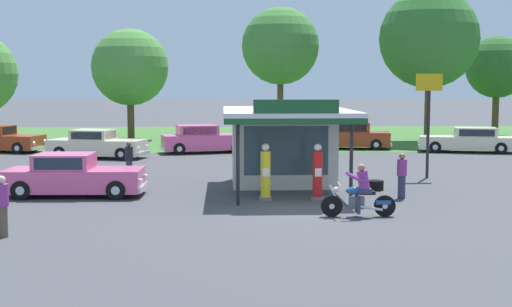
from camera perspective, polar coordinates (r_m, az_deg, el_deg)
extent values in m
plane|color=#424247|center=(22.04, 3.67, -4.63)|extent=(300.00, 300.00, 0.00)
cube|color=#3D6B2D|center=(51.75, 0.00, 1.37)|extent=(120.00, 24.00, 0.01)
cube|color=beige|center=(27.51, 2.16, 0.43)|extent=(3.89, 3.16, 2.84)
cube|color=#384C56|center=(25.95, 2.45, 0.24)|extent=(3.11, 0.05, 1.81)
cube|color=silver|center=(25.79, 2.48, 3.41)|extent=(4.59, 6.92, 0.16)
cube|color=#195128|center=(25.80, 2.48, 3.01)|extent=(4.59, 6.92, 0.18)
cube|color=#195128|center=(22.37, 3.27, 3.82)|extent=(2.72, 0.08, 0.44)
cylinder|color=black|center=(23.13, 7.71, -0.63)|extent=(0.12, 0.12, 2.84)
cylinder|color=black|center=(22.75, -1.48, -0.68)|extent=(0.12, 0.12, 2.84)
cube|color=slate|center=(23.99, 0.78, -3.65)|extent=(0.44, 0.44, 0.10)
cylinder|color=yellow|center=(23.86, 0.78, -1.68)|extent=(0.34, 0.34, 1.56)
cube|color=white|center=(23.68, 0.81, -1.55)|extent=(0.22, 0.02, 0.28)
sphere|color=white|center=(23.76, 0.78, 0.52)|extent=(0.26, 0.26, 0.26)
cube|color=slate|center=(24.16, 4.99, -3.60)|extent=(0.44, 0.44, 0.10)
cylinder|color=red|center=(24.04, 5.00, -1.67)|extent=(0.34, 0.34, 1.55)
cube|color=white|center=(23.85, 5.06, -1.54)|extent=(0.22, 0.02, 0.28)
sphere|color=white|center=(23.94, 5.02, 0.50)|extent=(0.26, 0.26, 0.26)
cylinder|color=black|center=(21.07, 6.13, -4.25)|extent=(0.64, 0.12, 0.64)
cylinder|color=silver|center=(21.07, 6.13, -4.25)|extent=(0.16, 0.13, 0.16)
cylinder|color=black|center=(21.32, 10.37, -4.19)|extent=(0.64, 0.12, 0.64)
cylinder|color=silver|center=(21.32, 10.37, -4.19)|extent=(0.16, 0.13, 0.16)
ellipsoid|color=#1E4C8C|center=(21.09, 8.01, -3.00)|extent=(0.57, 0.26, 0.24)
cube|color=#59595E|center=(21.16, 8.13, -3.96)|extent=(0.45, 0.25, 0.36)
cube|color=black|center=(21.16, 8.95, -3.15)|extent=(0.49, 0.28, 0.10)
cylinder|color=silver|center=(21.04, 6.41, -3.50)|extent=(0.37, 0.08, 0.71)
cylinder|color=silver|center=(20.99, 6.75, -2.47)|extent=(0.06, 0.70, 0.04)
sphere|color=silver|center=(21.01, 6.47, -2.90)|extent=(0.16, 0.16, 0.16)
cube|color=#1E4C8C|center=(21.29, 10.24, -3.88)|extent=(0.45, 0.19, 0.12)
cylinder|color=silver|center=(21.11, 9.26, -4.38)|extent=(0.71, 0.10, 0.18)
cube|color=#2D3351|center=(21.14, 8.76, -2.99)|extent=(0.41, 0.35, 0.14)
cylinder|color=#2D3351|center=(21.01, 8.28, -4.14)|extent=(0.13, 0.24, 0.56)
cylinder|color=#2D3351|center=(21.32, 8.14, -3.99)|extent=(0.13, 0.24, 0.56)
cylinder|color=#8C338C|center=(21.08, 8.67, -2.15)|extent=(0.42, 0.33, 0.60)
sphere|color=#9E704C|center=(21.03, 8.52, -1.14)|extent=(0.22, 0.22, 0.22)
cylinder|color=#8C338C|center=(20.84, 8.11, -2.00)|extent=(0.54, 0.11, 0.31)
cylinder|color=#8C338C|center=(21.23, 7.94, -1.86)|extent=(0.54, 0.11, 0.31)
cube|color=#E55993|center=(25.56, -14.47, -2.07)|extent=(4.79, 2.02, 0.78)
cube|color=#E55993|center=(25.56, -15.24, -0.61)|extent=(2.00, 1.70, 0.53)
cube|color=#283847|center=(25.34, -13.16, -0.61)|extent=(0.09, 1.45, 0.43)
cube|color=#283847|center=(26.33, -14.80, -0.42)|extent=(1.65, 0.09, 0.41)
cube|color=#283847|center=(24.79, -15.70, -0.81)|extent=(1.65, 0.09, 0.41)
cube|color=silver|center=(25.13, -9.13, -2.71)|extent=(0.18, 1.77, 0.18)
cube|color=silver|center=(26.27, -19.54, -2.61)|extent=(0.18, 1.77, 0.18)
sphere|color=white|center=(25.67, -8.93, -1.84)|extent=(0.18, 0.18, 0.18)
sphere|color=white|center=(24.51, -9.32, -2.20)|extent=(0.18, 0.18, 0.18)
cylinder|color=black|center=(26.10, -10.57, -2.36)|extent=(0.67, 0.22, 0.66)
cylinder|color=silver|center=(26.10, -10.57, -2.36)|extent=(0.30, 0.23, 0.30)
cylinder|color=black|center=(24.41, -11.26, -2.93)|extent=(0.67, 0.22, 0.66)
cylinder|color=silver|center=(24.41, -11.26, -2.93)|extent=(0.30, 0.23, 0.30)
cylinder|color=black|center=(26.84, -17.35, -2.30)|extent=(0.67, 0.22, 0.66)
cylinder|color=silver|center=(26.84, -17.35, -2.30)|extent=(0.30, 0.23, 0.30)
cylinder|color=black|center=(25.20, -18.48, -2.85)|extent=(0.67, 0.22, 0.66)
cylinder|color=silver|center=(25.20, -18.48, -2.85)|extent=(0.30, 0.23, 0.30)
cube|color=#993819|center=(42.74, 7.23, 1.19)|extent=(5.45, 2.51, 0.84)
cube|color=#993819|center=(42.69, 7.58, 2.13)|extent=(2.52, 1.87, 0.58)
cube|color=#283847|center=(42.67, 6.06, 2.15)|extent=(0.24, 1.36, 0.46)
cube|color=#283847|center=(41.94, 7.61, 2.07)|extent=(1.95, 0.32, 0.44)
cube|color=#283847|center=(43.45, 7.55, 2.20)|extent=(1.95, 0.32, 0.44)
cube|color=silver|center=(42.78, 3.67, 0.83)|extent=(0.37, 1.67, 0.18)
cube|color=silver|center=(42.91, 10.77, 0.75)|extent=(0.37, 1.67, 0.18)
sphere|color=white|center=(42.19, 3.63, 1.22)|extent=(0.18, 0.18, 0.18)
sphere|color=white|center=(43.31, 3.69, 1.34)|extent=(0.18, 0.18, 0.18)
cylinder|color=black|center=(41.94, 4.82, 0.76)|extent=(0.68, 0.30, 0.66)
cylinder|color=silver|center=(41.94, 4.82, 0.76)|extent=(0.33, 0.26, 0.30)
cylinder|color=black|center=(43.57, 4.86, 0.95)|extent=(0.68, 0.30, 0.66)
cylinder|color=silver|center=(43.57, 4.86, 0.95)|extent=(0.33, 0.26, 0.30)
cylinder|color=black|center=(42.03, 9.69, 0.71)|extent=(0.68, 0.30, 0.66)
cylinder|color=silver|center=(42.03, 9.69, 0.71)|extent=(0.33, 0.26, 0.30)
cylinder|color=black|center=(43.65, 9.55, 0.90)|extent=(0.68, 0.30, 0.66)
cylinder|color=silver|center=(43.65, 9.55, 0.90)|extent=(0.33, 0.26, 0.30)
cube|color=#E55993|center=(40.13, -4.11, 0.93)|extent=(5.10, 2.81, 0.85)
cube|color=#E55993|center=(39.99, -4.77, 1.91)|extent=(2.51, 2.02, 0.55)
cube|color=#283847|center=(40.21, -3.24, 1.94)|extent=(0.35, 1.35, 0.44)
cube|color=#283847|center=(40.74, -4.97, 1.98)|extent=(1.84, 0.46, 0.42)
cube|color=#283847|center=(39.24, -4.55, 1.84)|extent=(1.84, 0.46, 0.42)
cube|color=silver|center=(40.72, -0.74, 0.59)|extent=(0.50, 1.66, 0.18)
cube|color=silver|center=(39.74, -7.56, 0.41)|extent=(0.50, 1.66, 0.18)
sphere|color=white|center=(41.24, -0.93, 1.14)|extent=(0.18, 0.18, 0.18)
sphere|color=white|center=(40.15, -0.52, 1.01)|extent=(0.18, 0.18, 0.18)
cylinder|color=black|center=(41.32, -2.11, 0.70)|extent=(0.69, 0.34, 0.66)
cylinder|color=silver|center=(41.32, -2.11, 0.70)|extent=(0.34, 0.28, 0.30)
cylinder|color=black|center=(39.72, -1.55, 0.50)|extent=(0.69, 0.34, 0.66)
cylinder|color=silver|center=(39.72, -1.55, 0.50)|extent=(0.34, 0.28, 0.30)
cylinder|color=black|center=(40.67, -6.61, 0.59)|extent=(0.69, 0.34, 0.66)
cylinder|color=silver|center=(40.67, -6.61, 0.59)|extent=(0.34, 0.28, 0.30)
cylinder|color=black|center=(39.05, -6.22, 0.38)|extent=(0.69, 0.34, 0.66)
cylinder|color=silver|center=(39.05, -6.22, 0.38)|extent=(0.34, 0.28, 0.30)
cube|color=beige|center=(42.06, 16.66, 0.84)|extent=(5.50, 3.03, 0.72)
cube|color=beige|center=(42.05, 17.32, 1.67)|extent=(2.58, 2.08, 0.52)
cube|color=#283847|center=(41.96, 15.81, 1.70)|extent=(0.38, 1.36, 0.41)
cube|color=#283847|center=(41.29, 17.43, 1.59)|extent=(1.87, 0.51, 0.39)
cube|color=#283847|center=(42.82, 17.22, 1.74)|extent=(1.87, 0.51, 0.39)
cube|color=silver|center=(41.93, 13.05, 0.59)|extent=(0.54, 1.67, 0.18)
sphere|color=white|center=(41.33, 13.07, 0.90)|extent=(0.18, 0.18, 0.18)
sphere|color=white|center=(42.47, 13.03, 1.03)|extent=(0.18, 0.18, 0.18)
cylinder|color=black|center=(41.12, 14.29, 0.50)|extent=(0.69, 0.36, 0.66)
cylinder|color=silver|center=(41.12, 14.29, 0.50)|extent=(0.34, 0.29, 0.30)
cylinder|color=black|center=(42.78, 14.19, 0.70)|extent=(0.69, 0.36, 0.66)
cylinder|color=silver|center=(42.78, 14.19, 0.70)|extent=(0.34, 0.29, 0.30)
cylinder|color=black|center=(41.44, 19.20, 0.40)|extent=(0.69, 0.36, 0.66)
cylinder|color=silver|center=(41.44, 19.20, 0.40)|extent=(0.34, 0.29, 0.30)
cylinder|color=black|center=(43.09, 18.91, 0.60)|extent=(0.69, 0.36, 0.66)
cylinder|color=silver|center=(43.09, 18.91, 0.60)|extent=(0.34, 0.29, 0.30)
cube|color=beige|center=(38.08, -12.71, 0.51)|extent=(5.32, 3.05, 0.80)
cube|color=beige|center=(38.13, -13.05, 1.50)|extent=(2.35, 2.08, 0.52)
cube|color=#283847|center=(37.72, -11.69, 1.49)|extent=(0.40, 1.42, 0.42)
cube|color=#283847|center=(38.85, -12.55, 1.59)|extent=(1.66, 0.45, 0.40)
cube|color=#283847|center=(37.40, -13.56, 1.41)|extent=(1.66, 0.45, 0.40)
cube|color=silver|center=(37.13, -9.13, 0.02)|extent=(0.56, 1.74, 0.18)
cube|color=silver|center=(39.22, -16.08, 0.17)|extent=(0.56, 1.74, 0.18)
sphere|color=white|center=(37.66, -8.80, 0.59)|extent=(0.18, 0.18, 0.18)
sphere|color=white|center=(36.55, -9.45, 0.42)|extent=(0.18, 0.18, 0.18)
cylinder|color=black|center=(38.24, -9.83, 0.21)|extent=(0.69, 0.36, 0.66)
cylinder|color=silver|center=(38.24, -9.83, 0.21)|extent=(0.34, 0.29, 0.30)
cylinder|color=black|center=(36.63, -10.83, -0.05)|extent=(0.69, 0.36, 0.66)
cylinder|color=silver|center=(36.63, -10.83, -0.05)|extent=(0.34, 0.29, 0.30)
cylinder|color=black|center=(39.62, -14.43, 0.31)|extent=(0.69, 0.36, 0.66)
cylinder|color=silver|center=(39.62, -14.43, 0.31)|extent=(0.34, 0.29, 0.30)
cylinder|color=black|center=(38.07, -15.58, 0.06)|extent=(0.69, 0.36, 0.66)
cylinder|color=silver|center=(38.07, -15.58, 0.06)|extent=(0.34, 0.29, 0.30)
cube|color=#283847|center=(42.64, -19.34, 1.77)|extent=(0.41, 1.39, 0.43)
cube|color=#283847|center=(43.83, -19.90, 1.85)|extent=(1.67, 0.48, 0.41)
cube|color=silver|center=(41.75, -17.12, 0.46)|extent=(0.57, 1.71, 0.18)
sphere|color=white|center=(42.23, -16.72, 0.97)|extent=(0.18, 0.18, 0.18)
sphere|color=white|center=(41.21, -17.52, 0.83)|extent=(0.18, 0.18, 0.18)
cylinder|color=black|center=(42.91, -17.52, 0.63)|extent=(0.69, 0.37, 0.66)
cylinder|color=silver|center=(42.91, -17.52, 0.63)|extent=(0.34, 0.29, 0.30)
cylinder|color=black|center=(41.43, -18.70, 0.42)|extent=(0.69, 0.37, 0.66)
cylinder|color=silver|center=(41.43, -18.70, 0.42)|extent=(0.34, 0.29, 0.30)
cylinder|color=brown|center=(19.33, -19.80, -5.22)|extent=(0.26, 0.26, 0.81)
cylinder|color=#8C338C|center=(19.21, -19.87, -3.19)|extent=(0.34, 0.34, 0.57)
sphere|color=beige|center=(19.15, -19.91, -2.01)|extent=(0.22, 0.22, 0.22)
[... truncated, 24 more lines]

